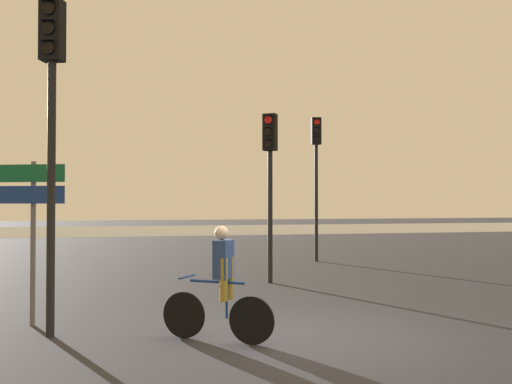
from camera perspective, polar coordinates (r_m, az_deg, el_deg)
The scene contains 7 objects.
ground_plane at distance 8.52m, azimuth 4.73°, elevation -14.25°, with size 120.00×120.00×0.00m, color #28282D.
water_strip at distance 42.13m, azimuth -9.98°, elevation -3.77°, with size 80.00×16.00×0.01m, color slate.
traffic_light_center at distance 13.92m, azimuth 1.41°, elevation 2.75°, with size 0.40×0.42×4.12m.
traffic_light_near_left at distance 8.92m, azimuth -19.76°, elevation 8.31°, with size 0.38×0.40×4.91m.
traffic_light_far_right at distance 19.21m, azimuth 6.04°, elevation 3.01°, with size 0.35×0.37×4.82m.
direction_sign_post at distance 9.69m, azimuth -21.47°, elevation -1.89°, with size 1.04×0.43×2.60m.
cyclist at distance 8.09m, azimuth -3.52°, elevation -9.06°, with size 1.42×1.02×1.62m.
Camera 1 is at (-2.60, -7.89, 1.93)m, focal length 40.00 mm.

